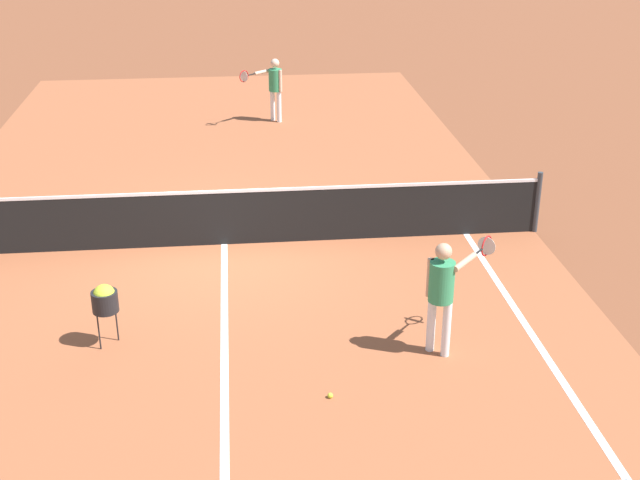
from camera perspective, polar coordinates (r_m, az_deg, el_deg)
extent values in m
plane|color=brown|center=(14.17, -6.45, -0.29)|extent=(60.00, 60.00, 0.00)
cube|color=#9E5433|center=(14.17, -6.45, -0.28)|extent=(10.62, 24.40, 0.00)
cube|color=white|center=(9.86, 18.94, -13.47)|extent=(0.10, 11.89, 0.01)
cube|color=white|center=(11.32, -6.44, -6.90)|extent=(0.10, 6.40, 0.01)
cylinder|color=#33383D|center=(14.85, 14.40, 2.48)|extent=(0.09, 0.09, 1.07)
cube|color=black|center=(13.99, -6.54, 1.41)|extent=(10.62, 0.02, 0.91)
cube|color=white|center=(13.82, -6.63, 3.25)|extent=(10.62, 0.03, 0.05)
cylinder|color=white|center=(11.02, 7.48, -5.64)|extent=(0.11, 0.11, 0.76)
cylinder|color=white|center=(10.93, 8.49, -5.96)|extent=(0.11, 0.11, 0.76)
cylinder|color=#338C59|center=(10.67, 8.18, -2.78)|extent=(0.32, 0.32, 0.53)
sphere|color=tan|center=(10.49, 8.31, -0.77)|extent=(0.21, 0.21, 0.21)
cylinder|color=tan|center=(10.73, 7.38, -2.51)|extent=(0.08, 0.08, 0.52)
cylinder|color=tan|center=(10.72, 9.70, -1.47)|extent=(0.41, 0.44, 0.08)
cylinder|color=black|center=(11.02, 10.58, -0.80)|extent=(0.17, 0.18, 0.03)
torus|color=red|center=(11.22, 11.13, -0.39)|extent=(0.21, 0.22, 0.28)
cylinder|color=silver|center=(11.22, 11.13, -0.39)|extent=(0.19, 0.17, 0.25)
cylinder|color=white|center=(20.88, -2.77, 8.93)|extent=(0.11, 0.11, 0.75)
cylinder|color=white|center=(21.03, -3.20, 9.03)|extent=(0.11, 0.11, 0.75)
cylinder|color=#338C59|center=(20.80, -3.02, 10.68)|extent=(0.32, 0.32, 0.53)
sphere|color=beige|center=(20.71, -3.04, 11.78)|extent=(0.21, 0.21, 0.21)
cylinder|color=beige|center=(20.68, -2.68, 10.64)|extent=(0.08, 0.08, 0.51)
cylinder|color=beige|center=(20.69, -3.88, 11.20)|extent=(0.43, 0.40, 0.08)
cylinder|color=black|center=(20.45, -4.63, 11.03)|extent=(0.18, 0.17, 0.03)
torus|color=red|center=(20.29, -5.13, 10.91)|extent=(0.22, 0.20, 0.28)
cylinder|color=silver|center=(20.29, -5.13, 10.91)|extent=(0.17, 0.19, 0.25)
cylinder|color=black|center=(11.26, -14.25, -4.03)|extent=(0.34, 0.34, 0.28)
cylinder|color=black|center=(11.37, -14.63, -6.02)|extent=(0.02, 0.02, 0.50)
cylinder|color=black|center=(11.52, -13.49, -5.49)|extent=(0.02, 0.02, 0.50)
sphere|color=#CCE033|center=(11.22, -14.30, -3.62)|extent=(0.29, 0.29, 0.29)
sphere|color=#CCE033|center=(10.19, 0.69, -10.41)|extent=(0.07, 0.07, 0.07)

